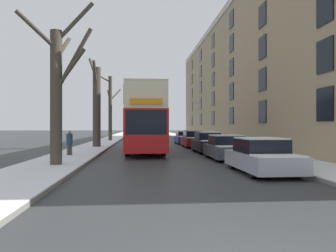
# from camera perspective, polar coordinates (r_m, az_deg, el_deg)

# --- Properties ---
(sidewalk_left) EXTENTS (2.97, 130.00, 0.16)m
(sidewalk_left) POSITION_cam_1_polar(r_m,az_deg,el_deg) (56.82, -9.01, -1.87)
(sidewalk_left) COLOR slate
(sidewalk_left) RESTS_ON ground
(sidewalk_right) EXTENTS (2.97, 130.00, 0.16)m
(sidewalk_right) POSITION_cam_1_polar(r_m,az_deg,el_deg) (57.16, 2.36, -1.86)
(sidewalk_right) COLOR slate
(sidewalk_right) RESTS_ON ground
(terrace_facade_right) EXTENTS (9.10, 53.96, 14.42)m
(terrace_facade_right) POSITION_cam_1_polar(r_m,az_deg,el_deg) (37.48, 16.02, 8.17)
(terrace_facade_right) COLOR tan
(terrace_facade_right) RESTS_ON ground
(bare_tree_left_0) EXTENTS (3.03, 2.65, 7.30)m
(bare_tree_left_0) POSITION_cam_1_polar(r_m,az_deg,el_deg) (15.20, -18.65, 6.07)
(bare_tree_left_0) COLOR #423A30
(bare_tree_left_0) RESTS_ON ground
(bare_tree_left_1) EXTENTS (1.39, 3.64, 8.03)m
(bare_tree_left_1) POSITION_cam_1_polar(r_m,az_deg,el_deg) (28.06, -12.36, 3.79)
(bare_tree_left_1) COLOR #423A30
(bare_tree_left_1) RESTS_ON ground
(bare_tree_left_2) EXTENTS (2.90, 1.30, 8.24)m
(bare_tree_left_2) POSITION_cam_1_polar(r_m,az_deg,el_deg) (40.65, -10.04, 3.22)
(bare_tree_left_2) COLOR #423A30
(bare_tree_left_2) RESTS_ON ground
(double_decker_bus) EXTENTS (2.54, 10.86, 4.45)m
(double_decker_bus) POSITION_cam_1_polar(r_m,az_deg,el_deg) (23.30, -4.10, 1.60)
(double_decker_bus) COLOR red
(double_decker_bus) RESTS_ON ground
(parked_car_0) EXTENTS (1.87, 4.23, 1.38)m
(parked_car_0) POSITION_cam_1_polar(r_m,az_deg,el_deg) (13.36, 16.00, -5.15)
(parked_car_0) COLOR #9EA3AD
(parked_car_0) RESTS_ON ground
(parked_car_1) EXTENTS (1.82, 3.90, 1.36)m
(parked_car_1) POSITION_cam_1_polar(r_m,az_deg,el_deg) (18.33, 10.11, -3.81)
(parked_car_1) COLOR #474C56
(parked_car_1) RESTS_ON ground
(parked_car_2) EXTENTS (1.73, 4.00, 1.47)m
(parked_car_2) POSITION_cam_1_polar(r_m,az_deg,el_deg) (23.11, 6.91, -2.94)
(parked_car_2) COLOR black
(parked_car_2) RESTS_ON ground
(parked_car_3) EXTENTS (1.75, 4.18, 1.50)m
(parked_car_3) POSITION_cam_1_polar(r_m,az_deg,el_deg) (29.07, 4.43, -2.34)
(parked_car_3) COLOR maroon
(parked_car_3) RESTS_ON ground
(parked_car_4) EXTENTS (1.85, 4.32, 1.37)m
(parked_car_4) POSITION_cam_1_polar(r_m,az_deg,el_deg) (34.58, 2.91, -2.07)
(parked_car_4) COLOR navy
(parked_car_4) RESTS_ON ground
(oncoming_van) EXTENTS (1.99, 5.00, 2.40)m
(oncoming_van) POSITION_cam_1_polar(r_m,az_deg,el_deg) (39.73, -4.60, -0.87)
(oncoming_van) COLOR #9EA3AD
(oncoming_van) RESTS_ON ground
(pedestrian_left_sidewalk) EXTENTS (0.35, 0.35, 1.62)m
(pedestrian_left_sidewalk) POSITION_cam_1_polar(r_m,az_deg,el_deg) (19.95, -16.79, -2.77)
(pedestrian_left_sidewalk) COLOR #4C4742
(pedestrian_left_sidewalk) RESTS_ON ground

